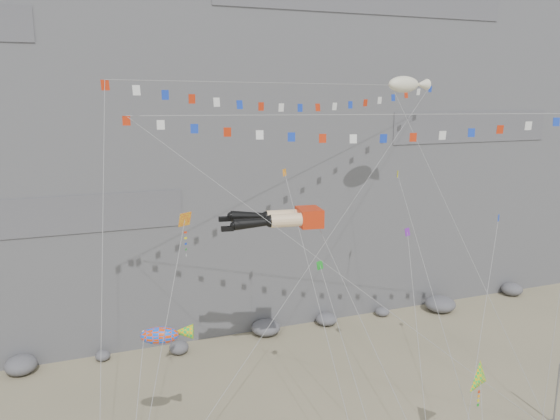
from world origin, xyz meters
TOP-DOWN VIEW (x-y plane):
  - cliff at (0.00, 32.00)m, footprint 80.00×28.00m
  - talus_boulders at (0.00, 17.00)m, footprint 60.00×3.00m
  - anchor_pole_right at (13.21, -2.46)m, footprint 0.12×0.12m
  - legs_kite at (-2.51, 6.35)m, footprint 7.97×16.04m
  - flag_banner_upper at (0.90, 9.97)m, footprint 30.45×20.03m
  - flag_banner_lower at (2.19, 3.63)m, footprint 28.34×9.23m
  - harlequin_kite at (-9.59, 2.65)m, footprint 5.41×6.89m
  - fish_windsock at (-11.39, 1.34)m, footprint 4.69×6.38m
  - delta_kite at (5.60, -3.85)m, footprint 4.33×5.50m
  - blimp_windsock at (8.92, 10.32)m, footprint 5.97×14.07m
  - small_kite_a at (-1.69, 7.73)m, footprint 1.15×14.68m
  - small_kite_b at (5.75, 4.17)m, footprint 4.35×9.66m
  - small_kite_c at (-1.11, 3.25)m, footprint 1.10×10.63m
  - small_kite_d at (8.21, 9.29)m, footprint 4.92×17.89m
  - small_kite_e at (11.62, 2.30)m, footprint 8.82×8.08m

SIDE VIEW (x-z plane):
  - talus_boulders at x=0.00m, z-range 0.00..1.20m
  - anchor_pole_right at x=13.21m, z-range 0.00..4.25m
  - delta_kite at x=5.60m, z-range 1.45..9.32m
  - fish_windsock at x=-11.39m, z-range 3.30..13.77m
  - small_kite_c at x=-1.11m, z-range 3.22..17.82m
  - small_kite_b at x=5.75m, z-range 4.12..19.53m
  - small_kite_e at x=11.62m, z-range 4.07..21.05m
  - legs_kite at x=-2.51m, z-range 3.39..22.92m
  - harlequin_kite at x=-9.59m, z-range 6.26..22.52m
  - small_kite_d at x=8.21m, z-range 3.08..26.39m
  - small_kite_a at x=-1.69m, z-range 4.92..26.13m
  - flag_banner_lower at x=2.19m, z-range 8.33..31.43m
  - blimp_windsock at x=8.92m, z-range 9.02..34.63m
  - flag_banner_upper at x=0.90m, z-range 6.44..37.25m
  - cliff at x=0.00m, z-range 0.00..50.00m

